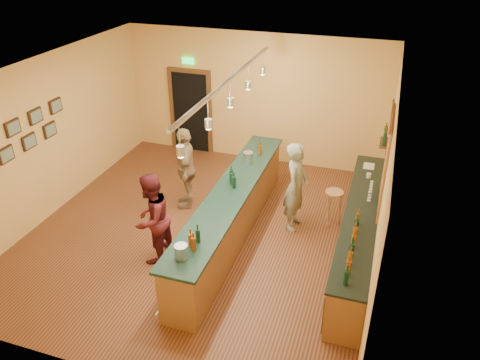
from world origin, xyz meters
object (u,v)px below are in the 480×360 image
(bartender, at_px, (296,187))
(bar_stool, at_px, (334,198))
(back_counter, at_px, (359,233))
(customer_a, at_px, (152,219))
(customer_b, at_px, (186,168))
(tasting_bar, at_px, (231,210))

(bartender, bearing_deg, bar_stool, -61.54)
(back_counter, relative_size, customer_a, 2.69)
(customer_a, height_order, customer_b, customer_b)
(bartender, bearing_deg, customer_a, 134.57)
(bartender, distance_m, customer_a, 2.82)
(back_counter, xyz_separation_m, bartender, (-1.30, 0.58, 0.42))
(back_counter, height_order, customer_a, customer_a)
(back_counter, bearing_deg, bartender, 156.00)
(bartender, relative_size, customer_a, 1.07)
(tasting_bar, xyz_separation_m, bartender, (1.06, 0.76, 0.30))
(tasting_bar, distance_m, bartender, 1.34)
(back_counter, distance_m, bartender, 1.48)
(bartender, distance_m, bar_stool, 0.83)
(tasting_bar, relative_size, customer_a, 3.01)
(bartender, bearing_deg, customer_b, 92.91)
(back_counter, height_order, customer_b, customer_b)
(customer_a, bearing_deg, customer_b, -169.41)
(tasting_bar, relative_size, customer_b, 2.87)
(customer_b, height_order, bar_stool, customer_b)
(back_counter, bearing_deg, customer_a, -160.69)
(bar_stool, bearing_deg, customer_a, -143.91)
(tasting_bar, bearing_deg, bartender, 35.57)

